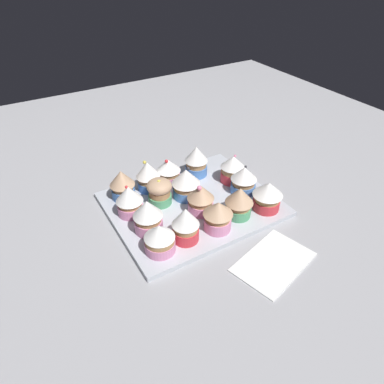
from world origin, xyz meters
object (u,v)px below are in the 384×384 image
Objects in this scene: cupcake_0 at (268,195)px; cupcake_10 at (160,191)px; cupcake_9 at (186,224)px; cupcake_3 at (239,201)px; baking_tray at (192,204)px; cupcake_5 at (217,215)px; cupcake_7 at (187,182)px; cupcake_1 at (244,179)px; cupcake_15 at (122,184)px; cupcake_4 at (196,161)px; cupcake_2 at (233,168)px; cupcake_13 at (148,216)px; cupcake_14 at (129,200)px; cupcake_6 at (200,198)px; cupcake_8 at (169,171)px; napkin at (274,261)px; cupcake_12 at (160,238)px; cupcake_11 at (148,175)px.

cupcake_0 is 1.07× the size of cupcake_10.
cupcake_3 is at bearing -87.34° from cupcake_9.
baking_tray is 11.42cm from cupcake_5.
baking_tray is 4.79× the size of cupcake_7.
cupcake_15 reaches higher than cupcake_1.
cupcake_4 is at bearing 25.21° from cupcake_1.
cupcake_5 is 24.38cm from cupcake_15.
cupcake_2 is 27.04cm from cupcake_13.
cupcake_1 is 0.94× the size of cupcake_14.
cupcake_6 is 0.95× the size of cupcake_13.
cupcake_7 is 1.16× the size of cupcake_8.
cupcake_0 is 24.66cm from cupcake_10.
cupcake_5 is 1.04× the size of cupcake_8.
cupcake_14 is (6.21, 26.96, 0.21)cm from cupcake_1.
baking_tray is 24.04cm from napkin.
cupcake_1 reaches higher than cupcake_8.
cupcake_10 is 15.54cm from cupcake_12.
cupcake_11 is (20.20, -1.12, -0.08)cm from cupcake_9.
cupcake_13 reaches higher than cupcake_15.
cupcake_3 is at bearing -87.84° from cupcake_12.
cupcake_7 is at bearing -46.70° from cupcake_12.
cupcake_5 is 19.80cm from cupcake_14.
cupcake_10 is at bearing 44.59° from cupcake_3.
cupcake_3 is 15.12cm from napkin.
cupcake_7 is at bearing -93.42° from cupcake_14.
cupcake_6 is 15.30cm from cupcake_11.
cupcake_6 reaches higher than cupcake_10.
cupcake_7 is 14.96cm from cupcake_9.
cupcake_11 is 35.85cm from napkin.
cupcake_15 is at bearing 46.14° from cupcake_10.
cupcake_4 is at bearing -66.04° from cupcake_10.
cupcake_11 is (13.95, 6.25, 0.37)cm from cupcake_6.
cupcake_12 is (0.54, 26.92, -0.55)cm from cupcake_0.
cupcake_7 is at bearing 89.15° from cupcake_2.
cupcake_13 reaches higher than cupcake_3.
baking_tray is 14.37cm from cupcake_2.
cupcake_11 is (6.41, -0.14, 0.74)cm from cupcake_10.
cupcake_2 is 1.00× the size of cupcake_3.
cupcake_11 is at bearing 24.14° from cupcake_6.
cupcake_12 is 22.92cm from napkin.
cupcake_1 is 28.99cm from cupcake_15.
cupcake_8 is 12.43cm from cupcake_15.
cupcake_3 is at bearing -152.96° from cupcake_7.
napkin is (-26.16, 8.83, -4.58)cm from cupcake_2.
napkin is at bearing -157.82° from cupcake_10.
cupcake_15 reaches higher than cupcake_0.
cupcake_0 reaches higher than cupcake_5.
cupcake_1 reaches higher than baking_tray.
cupcake_2 is at bearing -64.72° from cupcake_12.
napkin is at bearing 172.71° from cupcake_3.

